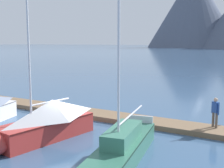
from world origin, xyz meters
TOP-DOWN VIEW (x-y plane):
  - ground_plane at (0.00, 0.00)m, footprint 700.00×700.00m
  - mountain_west_summit at (-52.97, 234.49)m, footprint 73.28×73.28m
  - dock at (0.00, 4.00)m, footprint 25.75×2.33m
  - sailboat_mid_dock_port at (0.13, -1.36)m, footprint 2.71×6.44m
  - sailboat_mid_dock_starboard at (5.02, -2.21)m, footprint 2.68×7.63m
  - person_on_dock at (7.60, 4.24)m, footprint 0.48×0.41m

SIDE VIEW (x-z plane):
  - ground_plane at x=0.00m, z-range 0.00..0.00m
  - dock at x=0.00m, z-range 0.00..0.30m
  - sailboat_mid_dock_starboard at x=5.02m, z-range -3.06..4.22m
  - sailboat_mid_dock_port at x=0.13m, z-range -3.45..5.39m
  - person_on_dock at x=7.60m, z-range 0.42..2.11m
  - mountain_west_summit at x=-52.97m, z-range 0.73..63.46m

